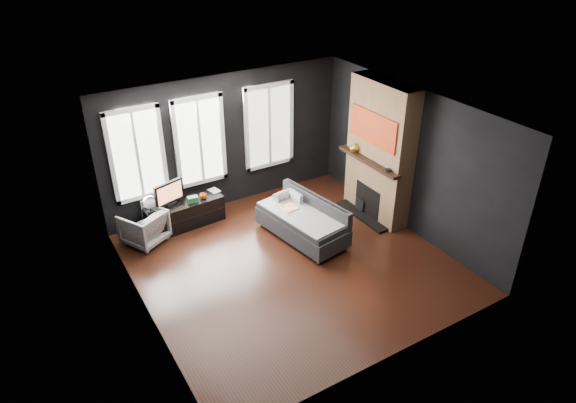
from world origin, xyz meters
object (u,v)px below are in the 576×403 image
armchair (144,225)px  media_console (185,214)px  book (210,187)px  mantel_vase (355,147)px  monitor (169,193)px  sofa (302,220)px  mug (203,196)px

armchair → media_console: 0.86m
book → mantel_vase: size_ratio=1.14×
book → monitor: bearing=-174.2°
sofa → armchair: sofa is taller
sofa → media_console: (-1.69, 1.50, -0.13)m
armchair → sofa: bearing=123.3°
sofa → media_console: sofa is taller
armchair → monitor: monitor is taller
armchair → book: book is taller
mantel_vase → mug: bearing=160.4°
sofa → media_console: 2.26m
armchair → media_console: armchair is taller
sofa → mug: 1.96m
book → mug: bearing=-144.0°
mug → mantel_vase: bearing=-19.6°
monitor → mug: size_ratio=4.63×
mug → media_console: bearing=171.1°
media_console → mug: 0.49m
media_console → armchair: bearing=-173.8°
armchair → book: (1.43, 0.25, 0.27)m
monitor → mug: (0.63, -0.07, -0.21)m
armchair → monitor: size_ratio=1.13×
media_console → mantel_vase: mantel_vase is taller
sofa → book: bearing=115.1°
sofa → mantel_vase: bearing=7.8°
monitor → book: 0.87m
monitor → mantel_vase: size_ratio=3.06×
monitor → mug: 0.67m
mug → armchair: bearing=-175.7°
sofa → armchair: bearing=142.7°
sofa → monitor: size_ratio=2.90×
sofa → monitor: (-1.94, 1.52, 0.40)m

